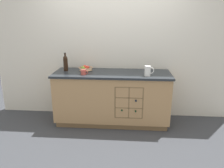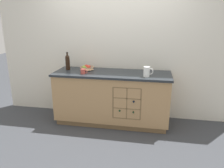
# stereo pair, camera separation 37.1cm
# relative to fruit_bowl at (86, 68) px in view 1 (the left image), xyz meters

# --- Properties ---
(ground_plane) EXTENTS (14.00, 14.00, 0.00)m
(ground_plane) POSITION_rel_fruit_bowl_xyz_m (0.47, -0.12, -0.95)
(ground_plane) COLOR #383A3F
(back_wall) EXTENTS (4.40, 0.06, 2.55)m
(back_wall) POSITION_rel_fruit_bowl_xyz_m (0.47, 0.26, 0.33)
(back_wall) COLOR silver
(back_wall) RESTS_ON ground_plane
(kitchen_island) EXTENTS (1.96, 0.67, 0.90)m
(kitchen_island) POSITION_rel_fruit_bowl_xyz_m (0.47, -0.12, -0.49)
(kitchen_island) COLOR brown
(kitchen_island) RESTS_ON ground_plane
(fruit_bowl) EXTENTS (0.25, 0.25, 0.09)m
(fruit_bowl) POSITION_rel_fruit_bowl_xyz_m (0.00, 0.00, 0.00)
(fruit_bowl) COLOR tan
(fruit_bowl) RESTS_ON kitchen_island
(white_pitcher) EXTENTS (0.15, 0.10, 0.16)m
(white_pitcher) POSITION_rel_fruit_bowl_xyz_m (1.05, -0.28, 0.04)
(white_pitcher) COLOR white
(white_pitcher) RESTS_ON kitchen_island
(ceramic_mug) EXTENTS (0.11, 0.08, 0.08)m
(ceramic_mug) POSITION_rel_fruit_bowl_xyz_m (0.02, -0.29, 0.00)
(ceramic_mug) COLOR #B7473D
(ceramic_mug) RESTS_ON kitchen_island
(standing_wine_bottle) EXTENTS (0.08, 0.08, 0.31)m
(standing_wine_bottle) POSITION_rel_fruit_bowl_xyz_m (-0.34, -0.04, 0.10)
(standing_wine_bottle) COLOR black
(standing_wine_bottle) RESTS_ON kitchen_island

